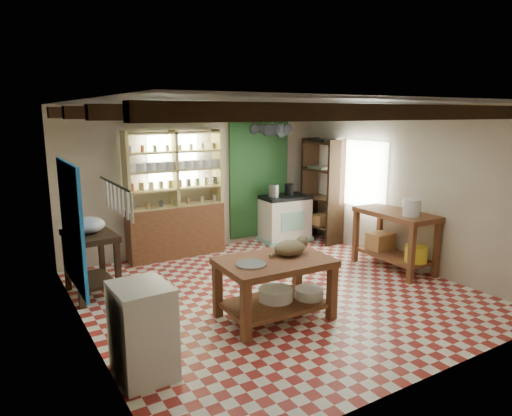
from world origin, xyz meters
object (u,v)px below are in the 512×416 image
right_counter (394,240)px  cat (290,248)px  work_table (274,289)px  prep_table (91,264)px  stove (284,218)px  white_cabinet (143,331)px

right_counter → cat: right_counter is taller
work_table → prep_table: (-1.74, 1.92, 0.07)m
right_counter → cat: bearing=-166.9°
work_table → cat: cat is taller
stove → right_counter: bearing=-72.9°
prep_table → right_counter: bearing=-20.9°
white_cabinet → cat: bearing=10.5°
work_table → prep_table: size_ratio=1.50×
white_cabinet → cat: 2.10m
white_cabinet → right_counter: bearing=9.8°
work_table → prep_table: 2.59m
white_cabinet → cat: size_ratio=2.19×
stove → prep_table: (-3.84, -0.88, -0.01)m
white_cabinet → cat: cat is taller
prep_table → white_cabinet: white_cabinet is taller
stove → prep_table: stove is taller
cat → work_table: bearing=-178.7°
white_cabinet → right_counter: (4.40, 0.90, 0.02)m
white_cabinet → work_table: bearing=10.9°
stove → right_counter: (0.54, -2.30, 0.02)m
stove → work_table: bearing=-123.0°
work_table → right_counter: (2.64, 0.50, 0.10)m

